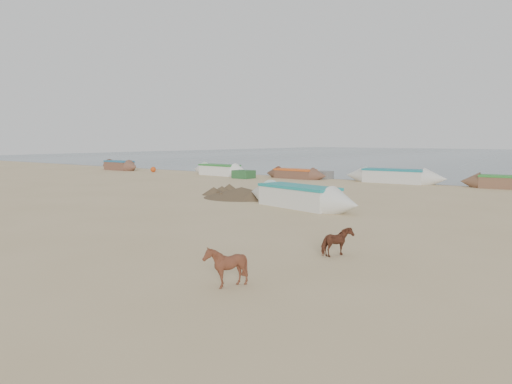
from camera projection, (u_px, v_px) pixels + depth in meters
ground at (177, 235)px, 15.29m from camera, size 140.00×140.00×0.00m
calf_front at (226, 266)px, 9.92m from camera, size 1.00×0.96×0.86m
calf_right at (338, 242)px, 12.53m from camera, size 0.66×0.76×0.72m
near_canoe at (299, 196)px, 21.49m from camera, size 6.78×2.94×0.95m
debris_pile at (241, 192)px, 25.21m from camera, size 4.51×4.51×0.52m
waterline_canoes at (416, 179)px, 31.42m from camera, size 59.24×4.50×0.97m
beach_clutter at (487, 186)px, 28.26m from camera, size 45.64×5.53×0.64m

